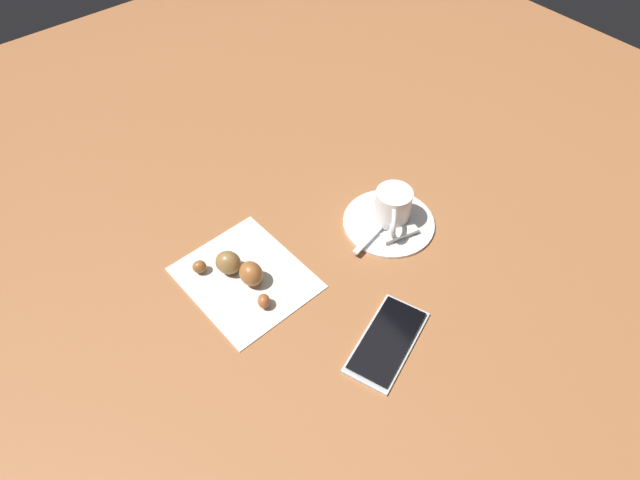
{
  "coord_description": "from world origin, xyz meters",
  "views": [
    {
      "loc": [
        -0.35,
        -0.42,
        0.64
      ],
      "look_at": [
        -0.01,
        -0.01,
        0.02
      ],
      "focal_mm": 30.63,
      "sensor_mm": 36.0,
      "label": 1
    }
  ],
  "objects_px": {
    "espresso_cup": "(393,206)",
    "napkin": "(245,277)",
    "cell_phone": "(387,341)",
    "teaspoon": "(388,218)",
    "croissant": "(239,271)",
    "sugar_packet": "(399,233)",
    "saucer": "(389,222)"
  },
  "relations": [
    {
      "from": "espresso_cup",
      "to": "napkin",
      "type": "xyz_separation_m",
      "value": [
        -0.24,
        0.06,
        -0.04
      ]
    },
    {
      "from": "espresso_cup",
      "to": "cell_phone",
      "type": "relative_size",
      "value": 0.47
    },
    {
      "from": "teaspoon",
      "to": "croissant",
      "type": "distance_m",
      "value": 0.25
    },
    {
      "from": "espresso_cup",
      "to": "sugar_packet",
      "type": "distance_m",
      "value": 0.04
    },
    {
      "from": "saucer",
      "to": "teaspoon",
      "type": "xyz_separation_m",
      "value": [
        -0.0,
        0.0,
        0.01
      ]
    },
    {
      "from": "saucer",
      "to": "cell_phone",
      "type": "xyz_separation_m",
      "value": [
        -0.15,
        -0.15,
        -0.0
      ]
    },
    {
      "from": "cell_phone",
      "to": "croissant",
      "type": "bearing_deg",
      "value": 113.42
    },
    {
      "from": "sugar_packet",
      "to": "croissant",
      "type": "relative_size",
      "value": 0.44
    },
    {
      "from": "saucer",
      "to": "napkin",
      "type": "relative_size",
      "value": 0.78
    },
    {
      "from": "sugar_packet",
      "to": "croissant",
      "type": "bearing_deg",
      "value": 173.14
    },
    {
      "from": "napkin",
      "to": "croissant",
      "type": "bearing_deg",
      "value": 160.55
    },
    {
      "from": "cell_phone",
      "to": "espresso_cup",
      "type": "bearing_deg",
      "value": 44.2
    },
    {
      "from": "teaspoon",
      "to": "sugar_packet",
      "type": "xyz_separation_m",
      "value": [
        -0.01,
        -0.03,
        0.0
      ]
    },
    {
      "from": "espresso_cup",
      "to": "cell_phone",
      "type": "height_order",
      "value": "espresso_cup"
    },
    {
      "from": "napkin",
      "to": "croissant",
      "type": "xyz_separation_m",
      "value": [
        -0.01,
        0.0,
        0.02
      ]
    },
    {
      "from": "cell_phone",
      "to": "napkin",
      "type": "bearing_deg",
      "value": 112.01
    },
    {
      "from": "croissant",
      "to": "sugar_packet",
      "type": "bearing_deg",
      "value": -21.2
    },
    {
      "from": "teaspoon",
      "to": "croissant",
      "type": "relative_size",
      "value": 1.0
    },
    {
      "from": "saucer",
      "to": "croissant",
      "type": "distance_m",
      "value": 0.25
    },
    {
      "from": "napkin",
      "to": "cell_phone",
      "type": "distance_m",
      "value": 0.23
    },
    {
      "from": "napkin",
      "to": "espresso_cup",
      "type": "bearing_deg",
      "value": -13.29
    },
    {
      "from": "saucer",
      "to": "sugar_packet",
      "type": "xyz_separation_m",
      "value": [
        -0.01,
        -0.03,
        0.01
      ]
    },
    {
      "from": "saucer",
      "to": "sugar_packet",
      "type": "bearing_deg",
      "value": -106.76
    },
    {
      "from": "sugar_packet",
      "to": "cell_phone",
      "type": "bearing_deg",
      "value": -125.47
    },
    {
      "from": "cell_phone",
      "to": "teaspoon",
      "type": "bearing_deg",
      "value": 45.68
    },
    {
      "from": "saucer",
      "to": "croissant",
      "type": "relative_size",
      "value": 1.08
    },
    {
      "from": "saucer",
      "to": "napkin",
      "type": "xyz_separation_m",
      "value": [
        -0.24,
        0.06,
        -0.0
      ]
    },
    {
      "from": "saucer",
      "to": "teaspoon",
      "type": "bearing_deg",
      "value": 135.81
    },
    {
      "from": "sugar_packet",
      "to": "cell_phone",
      "type": "xyz_separation_m",
      "value": [
        -0.14,
        -0.12,
        -0.01
      ]
    },
    {
      "from": "napkin",
      "to": "sugar_packet",
      "type": "bearing_deg",
      "value": -21.26
    },
    {
      "from": "sugar_packet",
      "to": "saucer",
      "type": "bearing_deg",
      "value": 87.58
    },
    {
      "from": "croissant",
      "to": "cell_phone",
      "type": "relative_size",
      "value": 0.88
    }
  ]
}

